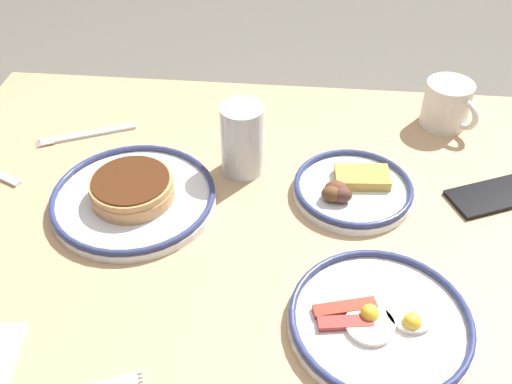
{
  "coord_description": "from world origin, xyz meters",
  "views": [
    {
      "loc": [
        0.01,
        0.69,
        1.4
      ],
      "look_at": [
        0.08,
        -0.03,
        0.77
      ],
      "focal_mm": 40.93,
      "sensor_mm": 36.0,
      "label": 1
    }
  ],
  "objects_px": {
    "plate_near_main": "(133,195)",
    "coffee_mug": "(448,104)",
    "drinking_glass": "(242,143)",
    "fork_far": "(87,135)",
    "plate_far_side": "(380,321)",
    "cell_phone": "(491,196)",
    "plate_far_companion": "(352,189)"
  },
  "relations": [
    {
      "from": "coffee_mug",
      "to": "plate_far_side",
      "type": "bearing_deg",
      "value": 72.73
    },
    {
      "from": "plate_far_side",
      "to": "fork_far",
      "type": "height_order",
      "value": "plate_far_side"
    },
    {
      "from": "plate_near_main",
      "to": "plate_far_companion",
      "type": "xyz_separation_m",
      "value": [
        -0.36,
        -0.06,
        -0.0
      ]
    },
    {
      "from": "plate_near_main",
      "to": "plate_far_side",
      "type": "height_order",
      "value": "plate_near_main"
    },
    {
      "from": "plate_far_companion",
      "to": "coffee_mug",
      "type": "relative_size",
      "value": 1.89
    },
    {
      "from": "plate_far_side",
      "to": "cell_phone",
      "type": "relative_size",
      "value": 1.74
    },
    {
      "from": "plate_far_side",
      "to": "cell_phone",
      "type": "bearing_deg",
      "value": -125.83
    },
    {
      "from": "cell_phone",
      "to": "coffee_mug",
      "type": "bearing_deg",
      "value": -101.39
    },
    {
      "from": "cell_phone",
      "to": "fork_far",
      "type": "relative_size",
      "value": 0.81
    },
    {
      "from": "plate_far_companion",
      "to": "drinking_glass",
      "type": "height_order",
      "value": "drinking_glass"
    },
    {
      "from": "plate_near_main",
      "to": "fork_far",
      "type": "bearing_deg",
      "value": -52.14
    },
    {
      "from": "plate_far_companion",
      "to": "cell_phone",
      "type": "relative_size",
      "value": 1.43
    },
    {
      "from": "plate_near_main",
      "to": "coffee_mug",
      "type": "bearing_deg",
      "value": -152.18
    },
    {
      "from": "plate_far_companion",
      "to": "coffee_mug",
      "type": "height_order",
      "value": "coffee_mug"
    },
    {
      "from": "fork_far",
      "to": "plate_far_side",
      "type": "bearing_deg",
      "value": 143.54
    },
    {
      "from": "drinking_glass",
      "to": "cell_phone",
      "type": "bearing_deg",
      "value": 174.98
    },
    {
      "from": "plate_far_companion",
      "to": "plate_near_main",
      "type": "bearing_deg",
      "value": 8.86
    },
    {
      "from": "drinking_glass",
      "to": "plate_near_main",
      "type": "bearing_deg",
      "value": 32.6
    },
    {
      "from": "plate_near_main",
      "to": "coffee_mug",
      "type": "xyz_separation_m",
      "value": [
        -0.55,
        -0.29,
        0.03
      ]
    },
    {
      "from": "plate_near_main",
      "to": "cell_phone",
      "type": "relative_size",
      "value": 1.92
    },
    {
      "from": "plate_far_companion",
      "to": "coffee_mug",
      "type": "distance_m",
      "value": 0.3
    },
    {
      "from": "plate_far_companion",
      "to": "drinking_glass",
      "type": "distance_m",
      "value": 0.21
    },
    {
      "from": "plate_near_main",
      "to": "fork_far",
      "type": "height_order",
      "value": "plate_near_main"
    },
    {
      "from": "cell_phone",
      "to": "plate_far_side",
      "type": "bearing_deg",
      "value": 30.15
    },
    {
      "from": "plate_far_companion",
      "to": "plate_far_side",
      "type": "height_order",
      "value": "plate_far_companion"
    },
    {
      "from": "plate_near_main",
      "to": "drinking_glass",
      "type": "height_order",
      "value": "drinking_glass"
    },
    {
      "from": "cell_phone",
      "to": "drinking_glass",
      "type": "bearing_deg",
      "value": -29.04
    },
    {
      "from": "plate_near_main",
      "to": "drinking_glass",
      "type": "distance_m",
      "value": 0.21
    },
    {
      "from": "plate_far_companion",
      "to": "fork_far",
      "type": "relative_size",
      "value": 1.15
    },
    {
      "from": "plate_far_companion",
      "to": "fork_far",
      "type": "height_order",
      "value": "plate_far_companion"
    },
    {
      "from": "plate_near_main",
      "to": "plate_far_side",
      "type": "bearing_deg",
      "value": 151.55
    },
    {
      "from": "plate_near_main",
      "to": "cell_phone",
      "type": "distance_m",
      "value": 0.61
    }
  ]
}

